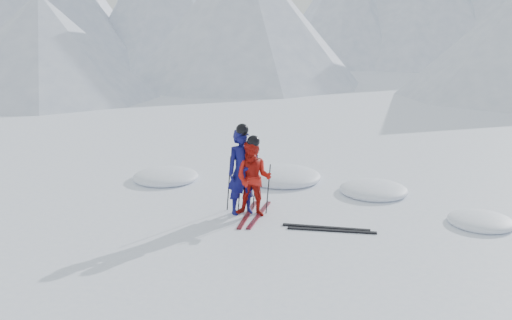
{
  "coord_description": "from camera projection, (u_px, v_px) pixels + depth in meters",
  "views": [
    {
      "loc": [
        -1.31,
        -10.49,
        3.85
      ],
      "look_at": [
        -1.87,
        0.5,
        1.1
      ],
      "focal_mm": 38.0,
      "sensor_mm": 36.0,
      "label": 1
    }
  ],
  "objects": [
    {
      "name": "snow_lumps",
      "position": [
        289.0,
        187.0,
        13.25
      ],
      "size": [
        8.41,
        4.58,
        0.43
      ],
      "color": "white",
      "rests_on": "ground"
    },
    {
      "name": "ski_worn_right",
      "position": [
        259.0,
        215.0,
        11.27
      ],
      "size": [
        0.44,
        1.68,
        0.03
      ],
      "primitive_type": "cube",
      "rotation": [
        0.0,
        0.0,
        -0.21
      ],
      "color": "black",
      "rests_on": "ground"
    },
    {
      "name": "pole_blue_left",
      "position": [
        229.0,
        183.0,
        11.42
      ],
      "size": [
        0.12,
        0.08,
        1.2
      ],
      "primitive_type": "cylinder",
      "rotation": [
        0.05,
        0.08,
        0.0
      ],
      "color": "black",
      "rests_on": "ground"
    },
    {
      "name": "skier_red",
      "position": [
        253.0,
        179.0,
        11.08
      ],
      "size": [
        0.86,
        0.73,
        1.59
      ],
      "primitive_type": "imported",
      "rotation": [
        0.0,
        0.0,
        -0.18
      ],
      "color": "#B0150E",
      "rests_on": "ground"
    },
    {
      "name": "ski_loose_a",
      "position": [
        326.0,
        227.0,
        10.55
      ],
      "size": [
        1.7,
        0.34,
        0.03
      ],
      "primitive_type": "cube",
      "rotation": [
        0.0,
        0.0,
        1.43
      ],
      "color": "black",
      "rests_on": "ground"
    },
    {
      "name": "ski_loose_b",
      "position": [
        332.0,
        230.0,
        10.4
      ],
      "size": [
        1.7,
        0.28,
        0.03
      ],
      "primitive_type": "cube",
      "rotation": [
        0.0,
        0.0,
        1.46
      ],
      "color": "black",
      "rests_on": "ground"
    },
    {
      "name": "ski_worn_left",
      "position": [
        248.0,
        214.0,
        11.28
      ],
      "size": [
        0.33,
        1.7,
        0.03
      ],
      "primitive_type": "cube",
      "rotation": [
        0.0,
        0.0,
        -0.14
      ],
      "color": "black",
      "rests_on": "ground"
    },
    {
      "name": "pole_blue_right",
      "position": [
        255.0,
        182.0,
        11.49
      ],
      "size": [
        0.12,
        0.07,
        1.2
      ],
      "primitive_type": "cylinder",
      "rotation": [
        -0.04,
        0.08,
        0.0
      ],
      "color": "black",
      "rests_on": "ground"
    },
    {
      "name": "skier_blue",
      "position": [
        242.0,
        172.0,
        11.19
      ],
      "size": [
        0.78,
        0.67,
        1.8
      ],
      "primitive_type": "imported",
      "rotation": [
        0.0,
        0.0,
        0.43
      ],
      "color": "#0D0D4F",
      "rests_on": "ground"
    },
    {
      "name": "ground",
      "position": [
        346.0,
        219.0,
        11.04
      ],
      "size": [
        160.0,
        160.0,
        0.0
      ],
      "primitive_type": "plane",
      "color": "white",
      "rests_on": "ground"
    },
    {
      "name": "pole_red_left",
      "position": [
        240.0,
        187.0,
        11.4
      ],
      "size": [
        0.11,
        0.09,
        1.06
      ],
      "primitive_type": "cylinder",
      "rotation": [
        0.06,
        0.08,
        0.0
      ],
      "color": "black",
      "rests_on": "ground"
    },
    {
      "name": "pole_red_right",
      "position": [
        268.0,
        189.0,
        11.28
      ],
      "size": [
        0.11,
        0.08,
        1.06
      ],
      "primitive_type": "cylinder",
      "rotation": [
        -0.05,
        0.08,
        0.0
      ],
      "color": "black",
      "rests_on": "ground"
    }
  ]
}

